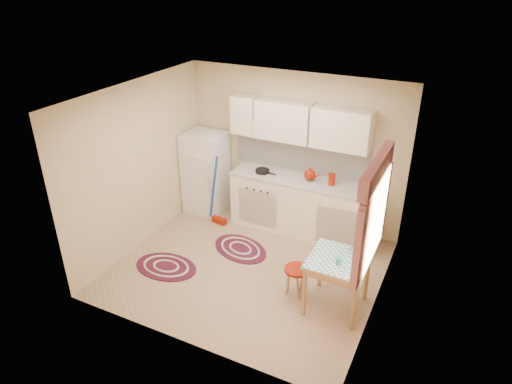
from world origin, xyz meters
TOP-DOWN VIEW (x-y plane):
  - room_shell at (0.16, 0.24)m, footprint 3.64×3.60m
  - fridge at (-1.46, 1.25)m, footprint 0.65×0.60m
  - broom at (-1.01, 0.90)m, footprint 0.29×0.16m
  - base_cabinets at (0.28, 1.30)m, footprint 2.25×0.60m
  - countertop at (0.28, 1.30)m, footprint 2.27×0.62m
  - frying_pan at (-0.38, 1.25)m, footprint 0.26×0.26m
  - red_kettle at (0.40, 1.30)m, footprint 0.23×0.21m
  - red_canister at (0.75, 1.30)m, footprint 0.12×0.12m
  - table at (1.35, -0.25)m, footprint 0.72×0.72m
  - stool at (0.82, -0.25)m, footprint 0.43×0.43m
  - coffee_pot at (1.55, -0.13)m, footprint 0.15×0.13m
  - mug at (1.38, -0.35)m, footprint 0.07×0.07m
  - rug_center at (-0.33, 0.37)m, footprint 1.11×0.92m
  - rug_left at (-1.08, -0.51)m, footprint 0.96×0.65m

SIDE VIEW (x-z plane):
  - rug_center at x=-0.33m, z-range 0.00..0.02m
  - rug_left at x=-1.08m, z-range 0.00..0.02m
  - stool at x=0.82m, z-range 0.00..0.42m
  - table at x=1.35m, z-range 0.00..0.72m
  - base_cabinets at x=0.28m, z-range 0.00..0.88m
  - broom at x=-1.01m, z-range 0.00..1.20m
  - fridge at x=-1.46m, z-range 0.00..1.40m
  - mug at x=1.38m, z-range 0.72..0.82m
  - coffee_pot at x=1.55m, z-range 0.72..1.02m
  - countertop at x=0.28m, z-range 0.88..0.92m
  - frying_pan at x=-0.38m, z-range 0.92..0.97m
  - red_canister at x=0.75m, z-range 0.92..1.08m
  - red_kettle at x=0.40m, z-range 0.92..1.12m
  - room_shell at x=0.16m, z-range 0.34..2.86m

